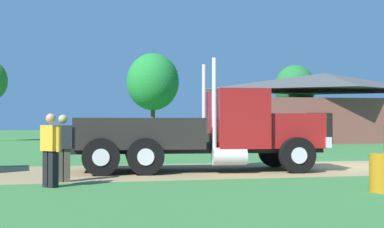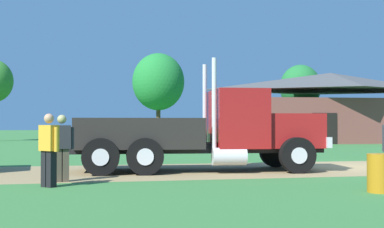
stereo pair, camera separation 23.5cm
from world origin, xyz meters
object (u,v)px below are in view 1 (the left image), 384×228
truck_foreground_white (202,133)px  steel_barrel (383,173)px  visitor_by_barrel (51,147)px  visitor_walking_mid (63,146)px  shed_building (326,108)px

truck_foreground_white → steel_barrel: size_ratio=9.61×
truck_foreground_white → visitor_by_barrel: 5.57m
truck_foreground_white → visitor_by_barrel: size_ratio=4.66×
truck_foreground_white → visitor_by_barrel: bearing=-143.3°
visitor_walking_mid → visitor_by_barrel: (-0.26, -1.07, 0.01)m
visitor_by_barrel → steel_barrel: visitor_by_barrel is taller
visitor_walking_mid → steel_barrel: (6.76, -3.55, -0.50)m
visitor_by_barrel → shed_building: shed_building is taller
visitor_walking_mid → steel_barrel: 7.66m
truck_foreground_white → visitor_walking_mid: size_ratio=4.69×
truck_foreground_white → visitor_walking_mid: truck_foreground_white is taller
visitor_walking_mid → shed_building: size_ratio=0.11×
truck_foreground_white → shed_building: shed_building is taller
steel_barrel → truck_foreground_white: bearing=113.8°
visitor_walking_mid → shed_building: bearing=51.3°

